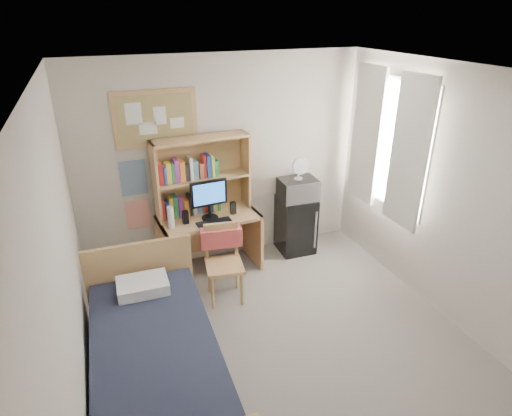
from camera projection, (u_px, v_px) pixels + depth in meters
name	position (u px, v px, depth m)	size (l,w,h in m)	color
floor	(293.00, 359.00, 4.10)	(3.60, 4.20, 0.02)	gray
ceiling	(307.00, 77.00, 2.99)	(3.60, 4.20, 0.02)	white
wall_back	(223.00, 162.00, 5.32)	(3.60, 0.04, 2.60)	beige
wall_left	(66.00, 286.00, 2.95)	(0.04, 4.20, 2.60)	beige
wall_right	(466.00, 206.00, 4.14)	(0.04, 4.20, 2.60)	beige
window_unit	(388.00, 144.00, 5.01)	(0.10, 1.40, 1.70)	white
curtain_left	(409.00, 154.00, 4.66)	(0.04, 0.55, 1.70)	white
curtain_right	(366.00, 135.00, 5.34)	(0.04, 0.55, 1.70)	white
bulletin_board	(155.00, 119.00, 4.78)	(0.94, 0.03, 0.64)	tan
poster_wave	(133.00, 178.00, 4.97)	(0.30, 0.01, 0.42)	#22518A
poster_japan	(138.00, 214.00, 5.17)	(0.28, 0.01, 0.36)	#EF472A
desk	(210.00, 243.00, 5.33)	(1.21, 0.60, 0.76)	tan
desk_chair	(224.00, 265.00, 4.76)	(0.44, 0.44, 0.89)	tan
mini_fridge	(296.00, 224.00, 5.79)	(0.46, 0.46, 0.77)	black
bed	(157.00, 368.00, 3.61)	(1.03, 2.06, 0.57)	black
hutch	(202.00, 176.00, 5.10)	(1.15, 0.29, 0.94)	tan
monitor	(209.00, 200.00, 5.03)	(0.44, 0.03, 0.47)	black
keyboard	(214.00, 222.00, 5.01)	(0.41, 0.13, 0.02)	black
speaker_left	(185.00, 217.00, 4.98)	(0.06, 0.06, 0.15)	black
speaker_right	(233.00, 208.00, 5.21)	(0.06, 0.06, 0.15)	black
water_bottle	(171.00, 217.00, 4.85)	(0.08, 0.08, 0.26)	white
hoodie	(221.00, 237.00, 4.84)	(0.47, 0.14, 0.22)	#D0504F
microwave	(298.00, 189.00, 5.55)	(0.47, 0.36, 0.27)	#B6B6BB
desk_fan	(299.00, 169.00, 5.43)	(0.22, 0.22, 0.28)	white
pillow	(143.00, 286.00, 4.10)	(0.48, 0.33, 0.11)	white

